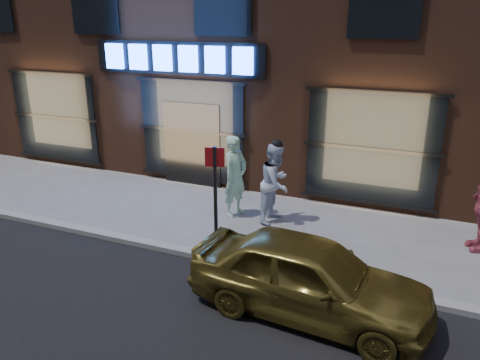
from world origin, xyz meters
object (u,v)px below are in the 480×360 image
Objects in this scene: man_cap at (276,183)px; sign_post at (215,193)px; man_bowtie at (235,176)px; gold_sedan at (309,277)px.

man_cap is 2.36m from sign_post.
man_bowtie is 4.31m from gold_sedan.
man_bowtie is 0.51× the size of gold_sedan.
man_cap is (1.03, 0.03, -0.04)m from man_bowtie.
sign_post is at bearing 68.26° from gold_sedan.
man_bowtie reaches higher than gold_sedan.
man_cap reaches higher than gold_sedan.
sign_post is (-2.20, 1.10, 0.76)m from gold_sedan.
man_bowtie is 0.85× the size of sign_post.
gold_sedan is 1.68× the size of sign_post.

